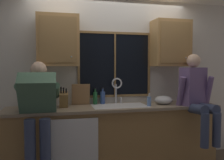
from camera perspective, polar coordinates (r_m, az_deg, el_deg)
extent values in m
cube|color=silver|center=(3.80, -0.68, -0.07)|extent=(5.42, 0.12, 2.55)
cube|color=black|center=(3.74, 0.69, 3.71)|extent=(1.10, 0.02, 0.95)
cube|color=olive|center=(3.77, 0.73, 11.22)|extent=(1.17, 0.02, 0.04)
cube|color=olive|center=(3.76, 0.72, -3.81)|extent=(1.17, 0.02, 0.04)
cube|color=olive|center=(3.64, -8.00, 3.69)|extent=(0.04, 0.02, 0.95)
cube|color=olive|center=(3.91, 8.84, 3.66)|extent=(0.03, 0.02, 0.95)
cube|color=olive|center=(3.73, 0.73, 3.72)|extent=(0.02, 0.02, 0.95)
cube|color=#A07744|center=(3.61, 0.58, -13.75)|extent=(3.02, 0.58, 0.88)
cube|color=gray|center=(3.48, 0.66, -6.59)|extent=(3.08, 0.62, 0.04)
cube|color=white|center=(3.21, -8.82, -15.63)|extent=(0.60, 0.02, 0.74)
cube|color=#B2844C|center=(3.49, -12.80, 9.17)|extent=(0.58, 0.33, 0.72)
cube|color=#9D7443|center=(3.32, -12.78, 9.48)|extent=(0.50, 0.01, 0.62)
sphere|color=#B2B2B7|center=(3.30, -9.71, 5.54)|extent=(0.02, 0.02, 0.02)
cube|color=#B2844C|center=(3.92, 13.83, 8.51)|extent=(0.58, 0.33, 0.72)
cube|color=#9D7443|center=(3.77, 15.03, 8.70)|extent=(0.50, 0.01, 0.62)
sphere|color=#B2B2B7|center=(3.83, 17.33, 5.12)|extent=(0.02, 0.02, 0.02)
cube|color=silver|center=(3.51, 1.84, -6.35)|extent=(0.80, 0.46, 0.02)
cube|color=beige|center=(3.48, -1.37, -8.10)|extent=(0.36, 0.42, 0.20)
cube|color=beige|center=(3.58, 4.96, -7.78)|extent=(0.36, 0.42, 0.20)
cube|color=silver|center=(3.53, 1.84, -7.95)|extent=(0.04, 0.42, 0.20)
cylinder|color=silver|center=(3.70, 0.96, -3.35)|extent=(0.03, 0.03, 0.30)
torus|color=silver|center=(3.62, 1.19, -0.78)|extent=(0.16, 0.02, 0.16)
cylinder|color=silver|center=(3.73, 2.15, -4.84)|extent=(0.03, 0.03, 0.09)
cylinder|color=#384260|center=(3.08, -18.98, -16.95)|extent=(0.13, 0.13, 0.88)
cylinder|color=#384260|center=(3.07, -15.68, -16.98)|extent=(0.13, 0.13, 0.88)
cube|color=#4C7259|center=(3.07, -17.35, -3.85)|extent=(0.44, 0.50, 0.61)
sphere|color=beige|center=(3.26, -17.19, 2.42)|extent=(0.21, 0.21, 0.21)
cylinder|color=#4C7259|center=(3.26, -21.00, -2.62)|extent=(0.09, 0.52, 0.26)
cylinder|color=#4C7259|center=(3.23, -13.24, -2.54)|extent=(0.09, 0.52, 0.26)
cylinder|color=#384260|center=(3.56, 19.42, -6.55)|extent=(0.14, 0.43, 0.16)
cylinder|color=#384260|center=(3.66, 21.81, -6.33)|extent=(0.14, 0.43, 0.16)
cylinder|color=#384260|center=(3.44, 21.35, -11.21)|extent=(0.11, 0.11, 0.46)
cylinder|color=#384260|center=(3.54, 23.80, -10.84)|extent=(0.11, 0.11, 0.46)
cube|color=slate|center=(3.76, 18.86, -1.42)|extent=(0.44, 0.32, 0.56)
sphere|color=beige|center=(3.75, 18.97, 4.38)|extent=(0.20, 0.20, 0.20)
cylinder|color=slate|center=(3.60, 16.16, -2.85)|extent=(0.08, 0.20, 0.47)
cylinder|color=slate|center=(3.85, 22.14, -2.58)|extent=(0.08, 0.20, 0.47)
cube|color=olive|center=(3.40, -11.53, -4.76)|extent=(0.12, 0.18, 0.25)
cylinder|color=black|center=(3.33, -12.13, -2.31)|extent=(0.02, 0.05, 0.09)
cylinder|color=black|center=(3.33, -11.52, -2.42)|extent=(0.02, 0.04, 0.08)
cylinder|color=black|center=(3.33, -10.92, -2.53)|extent=(0.02, 0.04, 0.06)
cube|color=#997047|center=(3.60, -7.50, -3.46)|extent=(0.27, 0.09, 0.32)
ellipsoid|color=silver|center=(3.74, 12.26, -4.73)|extent=(0.27, 0.27, 0.13)
cylinder|color=#668CCC|center=(3.51, 8.88, -5.08)|extent=(0.06, 0.06, 0.14)
cylinder|color=silver|center=(3.50, 8.90, -3.62)|extent=(0.02, 0.02, 0.04)
cylinder|color=silver|center=(3.48, 9.01, -3.21)|extent=(0.01, 0.04, 0.01)
cylinder|color=#334C8C|center=(3.67, -2.27, -4.27)|extent=(0.08, 0.08, 0.19)
cylinder|color=navy|center=(3.66, -2.28, -2.45)|extent=(0.03, 0.03, 0.05)
cylinder|color=black|center=(3.66, -2.28, -1.99)|extent=(0.04, 0.04, 0.01)
cylinder|color=#1E592D|center=(3.64, -4.06, -4.36)|extent=(0.07, 0.07, 0.19)
cylinder|color=#184724|center=(3.63, -4.07, -2.54)|extent=(0.03, 0.03, 0.05)
cylinder|color=black|center=(3.62, -4.07, -2.08)|extent=(0.03, 0.03, 0.01)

